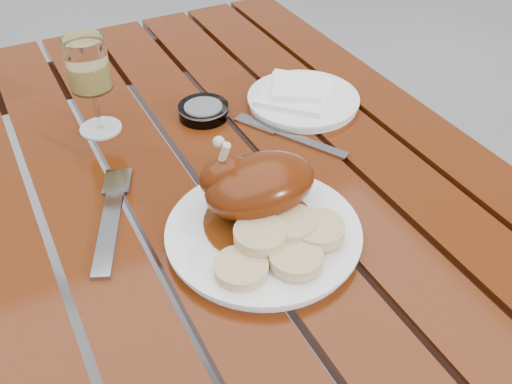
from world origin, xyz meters
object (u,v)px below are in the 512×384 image
dinner_plate (263,233)px  wine_glass (92,86)px  table (233,312)px  side_plate (303,100)px  ashtray (204,111)px

dinner_plate → wine_glass: 0.39m
table → wine_glass: wine_glass is taller
side_plate → ashtray: bearing=165.4°
wine_glass → side_plate: size_ratio=0.82×
table → side_plate: side_plate is taller
wine_glass → ashtray: wine_glass is taller
dinner_plate → ashtray: bearing=80.8°
side_plate → ashtray: 0.18m
wine_glass → ashtray: (0.17, -0.04, -0.07)m
side_plate → ashtray: (-0.18, 0.05, 0.00)m
ashtray → side_plate: bearing=-14.6°
table → side_plate: 0.44m
wine_glass → side_plate: wine_glass is taller
dinner_plate → ashtray: (0.05, 0.32, 0.00)m
dinner_plate → ashtray: ashtray is taller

